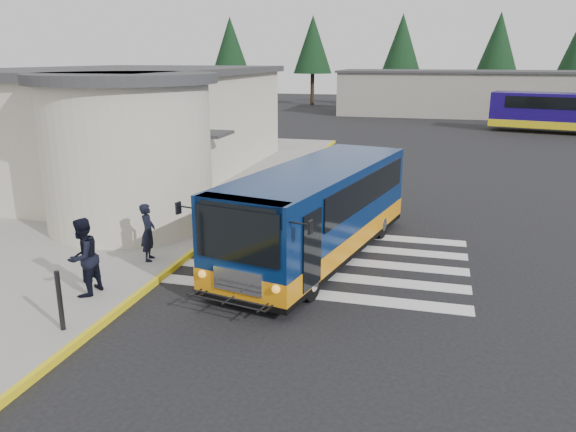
% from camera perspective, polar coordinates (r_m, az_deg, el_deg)
% --- Properties ---
extents(ground, '(140.00, 140.00, 0.00)m').
position_cam_1_polar(ground, '(16.34, 5.52, -3.59)').
color(ground, black).
rests_on(ground, ground).
extents(sidewalk, '(10.00, 34.00, 0.15)m').
position_cam_1_polar(sidewalk, '(23.00, -15.39, 1.83)').
color(sidewalk, gray).
rests_on(sidewalk, ground).
extents(curb_strip, '(0.12, 34.00, 0.16)m').
position_cam_1_polar(curb_strip, '(20.98, -3.59, 1.07)').
color(curb_strip, yellow).
rests_on(curb_strip, ground).
extents(station_building, '(12.70, 18.70, 4.80)m').
position_cam_1_polar(station_building, '(25.96, -16.14, 8.93)').
color(station_building, '#B4AC98').
rests_on(station_building, ground).
extents(crosswalk, '(8.00, 5.35, 0.01)m').
position_cam_1_polar(crosswalk, '(15.68, 3.23, -4.37)').
color(crosswalk, silver).
rests_on(crosswalk, ground).
extents(depot_building, '(26.40, 8.40, 4.20)m').
position_cam_1_polar(depot_building, '(57.43, 18.85, 11.72)').
color(depot_building, gray).
rests_on(depot_building, ground).
extents(tree_line, '(58.40, 4.40, 10.00)m').
position_cam_1_polar(tree_line, '(65.35, 19.07, 16.21)').
color(tree_line, black).
rests_on(tree_line, ground).
extents(transit_bus, '(4.50, 9.31, 2.55)m').
position_cam_1_polar(transit_bus, '(15.50, 3.01, 0.11)').
color(transit_bus, '#061E51').
rests_on(transit_bus, ground).
extents(pedestrian_a, '(0.52, 0.65, 1.56)m').
position_cam_1_polar(pedestrian_a, '(15.39, -14.04, -1.60)').
color(pedestrian_a, black).
rests_on(pedestrian_a, sidewalk).
extents(pedestrian_b, '(0.75, 0.93, 1.81)m').
position_cam_1_polar(pedestrian_b, '(13.55, -20.11, -3.94)').
color(pedestrian_b, black).
rests_on(pedestrian_b, sidewalk).
extents(bollard, '(0.10, 0.10, 1.25)m').
position_cam_1_polar(bollard, '(12.09, -22.16, -7.98)').
color(bollard, black).
rests_on(bollard, sidewalk).
extents(far_bus_a, '(10.02, 4.94, 2.49)m').
position_cam_1_polar(far_bus_a, '(46.30, 25.99, 9.58)').
color(far_bus_a, '#16085E').
rests_on(far_bus_a, ground).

